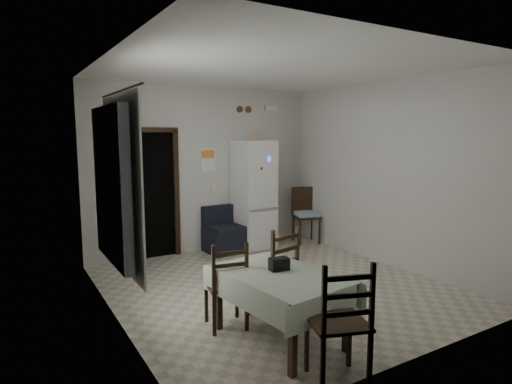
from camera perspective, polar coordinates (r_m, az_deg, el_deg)
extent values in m
plane|color=#BCB29A|center=(6.00, 2.52, -12.48)|extent=(4.50, 4.50, 0.00)
cube|color=black|center=(7.51, -14.75, -0.34)|extent=(0.90, 0.45, 2.10)
cube|color=black|center=(7.16, -17.95, -0.86)|extent=(0.08, 0.10, 2.18)
cube|color=black|center=(7.44, -10.59, -0.30)|extent=(0.08, 0.10, 2.18)
cube|color=black|center=(7.21, -14.49, 8.03)|extent=(1.06, 0.10, 0.08)
cube|color=silver|center=(4.62, -18.71, 0.84)|extent=(0.10, 1.20, 1.60)
cube|color=silver|center=(4.64, -17.38, 0.93)|extent=(0.02, 1.45, 1.85)
cylinder|color=black|center=(4.64, -17.74, 12.68)|extent=(0.02, 1.60, 0.02)
cube|color=white|center=(7.63, -6.44, 4.28)|extent=(0.28, 0.02, 0.40)
cube|color=orange|center=(7.62, -6.43, 5.03)|extent=(0.24, 0.01, 0.14)
cube|color=beige|center=(7.72, -5.71, 0.46)|extent=(0.08, 0.02, 0.12)
cylinder|color=brown|center=(7.92, -2.17, 10.97)|extent=(0.12, 0.03, 0.12)
cylinder|color=brown|center=(8.01, -1.02, 10.93)|extent=(0.12, 0.03, 0.12)
cube|color=white|center=(8.23, 1.95, 11.05)|extent=(0.25, 0.07, 0.09)
cone|color=tan|center=(7.69, -0.27, 7.53)|extent=(0.23, 0.23, 0.17)
cube|color=black|center=(4.41, 3.08, -9.56)|extent=(0.21, 0.14, 0.13)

